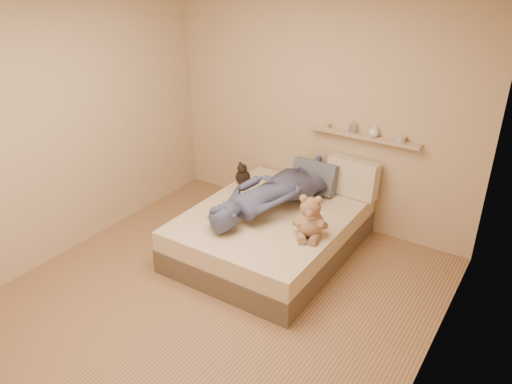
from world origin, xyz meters
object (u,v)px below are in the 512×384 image
Objects in this scene: game_console at (216,216)px; pillow_grey at (314,177)px; pillow_cream at (352,178)px; person at (275,191)px; teddy_bear at (310,220)px; dark_plush at (243,175)px; wall_shelf at (363,136)px; bed at (271,232)px.

pillow_grey reaches higher than game_console.
person is at bearing -126.17° from pillow_cream.
pillow_cream is (-0.02, 1.02, 0.03)m from teddy_bear.
pillow_grey is (0.37, 1.27, 0.01)m from game_console.
dark_plush is at bearing 152.60° from teddy_bear.
dark_plush is 0.47× the size of pillow_cream.
pillow_grey is 0.42× the size of wall_shelf.
wall_shelf reaches higher than dark_plush.
wall_shelf is (0.42, 0.22, 0.48)m from pillow_grey.
pillow_cream is at bearing -112.00° from person.
teddy_bear reaches higher than bed.
bed is 7.39× the size of dark_plush.
game_console is 0.73m from person.
teddy_bear is 0.97m from pillow_grey.
dark_plush is (-0.63, 0.41, 0.34)m from bed.
pillow_cream is 0.89m from person.
wall_shelf is (0.80, 1.49, 0.49)m from game_console.
teddy_bear is 1.02m from pillow_cream.
bed is 9.85× the size of game_console.
game_console reaches higher than bed.
game_console is 1.60m from pillow_cream.
dark_plush reaches higher than game_console.
wall_shelf reaches higher than bed.
game_console is 0.12× the size of person.
dark_plush is at bearing -157.04° from wall_shelf.
pillow_grey is 0.30× the size of person.
person reaches higher than bed.
wall_shelf is (1.18, 0.50, 0.54)m from dark_plush.
pillow_grey is (0.13, 0.69, 0.40)m from bed.
bed is 3.80× the size of pillow_grey.
teddy_bear reaches higher than person.
bed is 0.74m from game_console.
teddy_bear is at bearing -65.37° from pillow_grey.
game_console is 0.75× the size of dark_plush.
teddy_bear is 1.65× the size of dark_plush.
teddy_bear is 1.31m from dark_plush.
bed is at bearing 115.35° from person.
person is (-0.15, -0.58, 0.03)m from pillow_grey.
person reaches higher than game_console.
person is (-0.02, 0.11, 0.42)m from bed.
pillow_grey is 0.60m from person.
dark_plush is at bearing -12.28° from person.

